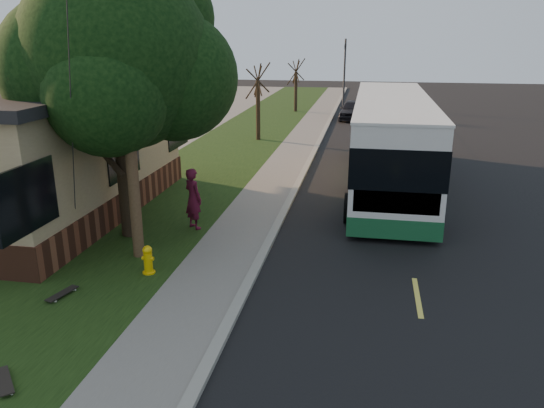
{
  "coord_description": "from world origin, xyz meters",
  "views": [
    {
      "loc": [
        2.64,
        -11.47,
        5.82
      ],
      "look_at": [
        0.24,
        1.79,
        1.5
      ],
      "focal_mm": 35.0,
      "sensor_mm": 36.0,
      "label": 1
    }
  ],
  "objects_px": {
    "skateboard_spare": "(4,381)",
    "transit_bus": "(390,140)",
    "fire_hydrant": "(148,260)",
    "leafy_tree": "(120,59)",
    "skateboard_main": "(62,294)",
    "bare_tree_near": "(258,103)",
    "utility_pole": "(125,85)",
    "dumpster": "(117,167)",
    "skateboarder": "(193,199)",
    "bare_tree_far": "(296,86)",
    "distant_car": "(352,110)",
    "traffic_signal": "(345,68)"
  },
  "relations": [
    {
      "from": "fire_hydrant",
      "to": "traffic_signal",
      "type": "distance_m",
      "value": 34.25
    },
    {
      "from": "utility_pole",
      "to": "bare_tree_far",
      "type": "relative_size",
      "value": 2.25
    },
    {
      "from": "bare_tree_near",
      "to": "traffic_signal",
      "type": "relative_size",
      "value": 0.78
    },
    {
      "from": "transit_bus",
      "to": "dumpster",
      "type": "height_order",
      "value": "transit_bus"
    },
    {
      "from": "bare_tree_near",
      "to": "bare_tree_far",
      "type": "xyz_separation_m",
      "value": [
        0.5,
        12.0,
        -0.15
      ]
    },
    {
      "from": "utility_pole",
      "to": "traffic_signal",
      "type": "height_order",
      "value": "utility_pole"
    },
    {
      "from": "fire_hydrant",
      "to": "traffic_signal",
      "type": "height_order",
      "value": "traffic_signal"
    },
    {
      "from": "bare_tree_near",
      "to": "fire_hydrant",
      "type": "bearing_deg",
      "value": -87.14
    },
    {
      "from": "traffic_signal",
      "to": "skateboard_main",
      "type": "height_order",
      "value": "traffic_signal"
    },
    {
      "from": "skateboarder",
      "to": "skateboard_spare",
      "type": "bearing_deg",
      "value": 121.48
    },
    {
      "from": "fire_hydrant",
      "to": "bare_tree_far",
      "type": "xyz_separation_m",
      "value": [
        -0.4,
        30.0,
        1.57
      ]
    },
    {
      "from": "bare_tree_near",
      "to": "bare_tree_far",
      "type": "height_order",
      "value": "bare_tree_near"
    },
    {
      "from": "bare_tree_far",
      "to": "dumpster",
      "type": "xyz_separation_m",
      "value": [
        -4.23,
        -22.14,
        -1.3
      ]
    },
    {
      "from": "skateboarder",
      "to": "dumpster",
      "type": "relative_size",
      "value": 1.04
    },
    {
      "from": "fire_hydrant",
      "to": "transit_bus",
      "type": "height_order",
      "value": "transit_bus"
    },
    {
      "from": "bare_tree_far",
      "to": "distant_car",
      "type": "xyz_separation_m",
      "value": [
        4.5,
        -2.95,
        -1.32
      ]
    },
    {
      "from": "fire_hydrant",
      "to": "skateboard_main",
      "type": "relative_size",
      "value": 0.83
    },
    {
      "from": "utility_pole",
      "to": "transit_bus",
      "type": "xyz_separation_m",
      "value": [
        6.86,
        8.63,
        -2.75
      ]
    },
    {
      "from": "skateboard_main",
      "to": "skateboard_spare",
      "type": "relative_size",
      "value": 1.09
    },
    {
      "from": "traffic_signal",
      "to": "skateboard_spare",
      "type": "bearing_deg",
      "value": -95.58
    },
    {
      "from": "bare_tree_near",
      "to": "dumpster",
      "type": "relative_size",
      "value": 2.34
    },
    {
      "from": "fire_hydrant",
      "to": "transit_bus",
      "type": "relative_size",
      "value": 0.06
    },
    {
      "from": "skateboard_spare",
      "to": "transit_bus",
      "type": "bearing_deg",
      "value": 64.47
    },
    {
      "from": "bare_tree_far",
      "to": "utility_pole",
      "type": "bearing_deg",
      "value": -90.6
    },
    {
      "from": "utility_pole",
      "to": "skateboard_spare",
      "type": "xyz_separation_m",
      "value": [
        0.03,
        -5.67,
        -4.5
      ]
    },
    {
      "from": "skateboard_spare",
      "to": "leafy_tree",
      "type": "bearing_deg",
      "value": 96.96
    },
    {
      "from": "utility_pole",
      "to": "skateboarder",
      "type": "bearing_deg",
      "value": 71.16
    },
    {
      "from": "utility_pole",
      "to": "bare_tree_far",
      "type": "distance_m",
      "value": 29.13
    },
    {
      "from": "bare_tree_near",
      "to": "skateboarder",
      "type": "bearing_deg",
      "value": -86.09
    },
    {
      "from": "utility_pole",
      "to": "dumpster",
      "type": "height_order",
      "value": "utility_pole"
    },
    {
      "from": "fire_hydrant",
      "to": "utility_pole",
      "type": "distance_m",
      "value": 4.37
    },
    {
      "from": "fire_hydrant",
      "to": "utility_pole",
      "type": "height_order",
      "value": "utility_pole"
    },
    {
      "from": "leafy_tree",
      "to": "transit_bus",
      "type": "xyz_separation_m",
      "value": [
        7.72,
        6.98,
        -3.29
      ]
    },
    {
      "from": "bare_tree_far",
      "to": "skateboard_spare",
      "type": "distance_m",
      "value": 34.73
    },
    {
      "from": "bare_tree_near",
      "to": "skateboard_main",
      "type": "relative_size",
      "value": 4.86
    },
    {
      "from": "distant_car",
      "to": "traffic_signal",
      "type": "bearing_deg",
      "value": 102.1
    },
    {
      "from": "traffic_signal",
      "to": "skateboard_spare",
      "type": "distance_m",
      "value": 38.98
    },
    {
      "from": "fire_hydrant",
      "to": "utility_pole",
      "type": "relative_size",
      "value": 0.08
    },
    {
      "from": "bare_tree_near",
      "to": "dumpster",
      "type": "bearing_deg",
      "value": -110.22
    },
    {
      "from": "leafy_tree",
      "to": "bare_tree_near",
      "type": "distance_m",
      "value": 15.66
    },
    {
      "from": "skateboard_main",
      "to": "distant_car",
      "type": "relative_size",
      "value": 0.22
    },
    {
      "from": "bare_tree_near",
      "to": "traffic_signal",
      "type": "distance_m",
      "value": 16.52
    },
    {
      "from": "leafy_tree",
      "to": "skateboard_main",
      "type": "bearing_deg",
      "value": -88.62
    },
    {
      "from": "dumpster",
      "to": "transit_bus",
      "type": "bearing_deg",
      "value": 9.29
    },
    {
      "from": "fire_hydrant",
      "to": "leafy_tree",
      "type": "height_order",
      "value": "leafy_tree"
    },
    {
      "from": "fire_hydrant",
      "to": "skateboard_main",
      "type": "bearing_deg",
      "value": -133.76
    },
    {
      "from": "fire_hydrant",
      "to": "leafy_tree",
      "type": "distance_m",
      "value": 5.65
    },
    {
      "from": "skateboard_main",
      "to": "skateboard_spare",
      "type": "xyz_separation_m",
      "value": [
        0.79,
        -3.14,
        0.0
      ]
    },
    {
      "from": "skateboard_main",
      "to": "bare_tree_near",
      "type": "bearing_deg",
      "value": 88.33
    },
    {
      "from": "transit_bus",
      "to": "skateboarder",
      "type": "distance_m",
      "value": 8.76
    }
  ]
}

